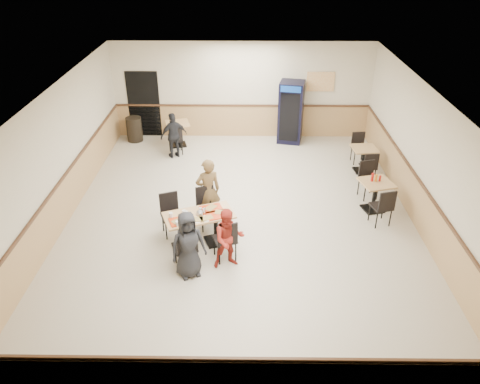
{
  "coord_description": "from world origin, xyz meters",
  "views": [
    {
      "loc": [
        0.11,
        -9.17,
        5.9
      ],
      "look_at": [
        0.0,
        -0.5,
        1.0
      ],
      "focal_mm": 35.0,
      "sensor_mm": 36.0,
      "label": 1
    }
  ],
  "objects_px": {
    "diner_man_opposite": "(208,191)",
    "lone_diner": "(174,135)",
    "main_table": "(199,225)",
    "pepsi_cooler": "(291,112)",
    "side_table_near": "(375,191)",
    "side_table_far": "(364,156)",
    "back_table": "(178,130)",
    "diner_woman_right": "(229,239)",
    "trash_bin": "(134,129)",
    "diner_woman_left": "(188,245)"
  },
  "relations": [
    {
      "from": "diner_woman_left",
      "to": "trash_bin",
      "type": "relative_size",
      "value": 1.82
    },
    {
      "from": "main_table",
      "to": "diner_woman_right",
      "type": "bearing_deg",
      "value": -67.62
    },
    {
      "from": "diner_woman_right",
      "to": "side_table_far",
      "type": "xyz_separation_m",
      "value": [
        3.55,
        4.2,
        -0.17
      ]
    },
    {
      "from": "diner_man_opposite",
      "to": "main_table",
      "type": "bearing_deg",
      "value": 62.96
    },
    {
      "from": "diner_woman_right",
      "to": "side_table_near",
      "type": "bearing_deg",
      "value": 17.07
    },
    {
      "from": "back_table",
      "to": "trash_bin",
      "type": "xyz_separation_m",
      "value": [
        -1.43,
        0.35,
        -0.11
      ]
    },
    {
      "from": "main_table",
      "to": "back_table",
      "type": "distance_m",
      "value": 5.35
    },
    {
      "from": "main_table",
      "to": "pepsi_cooler",
      "type": "distance_m",
      "value": 6.11
    },
    {
      "from": "diner_man_opposite",
      "to": "back_table",
      "type": "xyz_separation_m",
      "value": [
        -1.24,
        4.27,
        -0.29
      ]
    },
    {
      "from": "lone_diner",
      "to": "back_table",
      "type": "distance_m",
      "value": 0.86
    },
    {
      "from": "diner_woman_right",
      "to": "trash_bin",
      "type": "height_order",
      "value": "diner_woman_right"
    },
    {
      "from": "main_table",
      "to": "back_table",
      "type": "xyz_separation_m",
      "value": [
        -1.12,
        5.24,
        -0.02
      ]
    },
    {
      "from": "diner_man_opposite",
      "to": "side_table_near",
      "type": "xyz_separation_m",
      "value": [
        3.89,
        0.51,
        -0.28
      ]
    },
    {
      "from": "lone_diner",
      "to": "back_table",
      "type": "height_order",
      "value": "lone_diner"
    },
    {
      "from": "side_table_far",
      "to": "back_table",
      "type": "xyz_separation_m",
      "value": [
        -5.31,
        1.71,
        0.02
      ]
    },
    {
      "from": "side_table_near",
      "to": "trash_bin",
      "type": "xyz_separation_m",
      "value": [
        -6.56,
        4.11,
        -0.12
      ]
    },
    {
      "from": "lone_diner",
      "to": "side_table_far",
      "type": "xyz_separation_m",
      "value": [
        5.31,
        -0.88,
        -0.21
      ]
    },
    {
      "from": "lone_diner",
      "to": "back_table",
      "type": "relative_size",
      "value": 1.61
    },
    {
      "from": "main_table",
      "to": "pepsi_cooler",
      "type": "height_order",
      "value": "pepsi_cooler"
    },
    {
      "from": "diner_woman_right",
      "to": "side_table_near",
      "type": "distance_m",
      "value": 4.01
    },
    {
      "from": "diner_woman_right",
      "to": "pepsi_cooler",
      "type": "relative_size",
      "value": 0.67
    },
    {
      "from": "side_table_far",
      "to": "pepsi_cooler",
      "type": "height_order",
      "value": "pepsi_cooler"
    },
    {
      "from": "diner_man_opposite",
      "to": "side_table_far",
      "type": "bearing_deg",
      "value": -167.68
    },
    {
      "from": "main_table",
      "to": "diner_woman_right",
      "type": "distance_m",
      "value": 0.94
    },
    {
      "from": "diner_man_opposite",
      "to": "lone_diner",
      "type": "bearing_deg",
      "value": -89.92
    },
    {
      "from": "diner_woman_right",
      "to": "back_table",
      "type": "distance_m",
      "value": 6.17
    },
    {
      "from": "main_table",
      "to": "lone_diner",
      "type": "height_order",
      "value": "lone_diner"
    },
    {
      "from": "back_table",
      "to": "main_table",
      "type": "bearing_deg",
      "value": -77.91
    },
    {
      "from": "diner_woman_left",
      "to": "diner_man_opposite",
      "type": "relative_size",
      "value": 0.9
    },
    {
      "from": "pepsi_cooler",
      "to": "trash_bin",
      "type": "distance_m",
      "value": 4.93
    },
    {
      "from": "diner_woman_left",
      "to": "side_table_far",
      "type": "xyz_separation_m",
      "value": [
        4.31,
        4.49,
        -0.23
      ]
    },
    {
      "from": "side_table_far",
      "to": "pepsi_cooler",
      "type": "xyz_separation_m",
      "value": [
        -1.84,
        2.1,
        0.49
      ]
    },
    {
      "from": "trash_bin",
      "to": "main_table",
      "type": "bearing_deg",
      "value": -65.48
    },
    {
      "from": "diner_woman_left",
      "to": "side_table_near",
      "type": "distance_m",
      "value": 4.81
    },
    {
      "from": "diner_woman_right",
      "to": "trash_bin",
      "type": "bearing_deg",
      "value": 101.38
    },
    {
      "from": "main_table",
      "to": "back_table",
      "type": "height_order",
      "value": "main_table"
    },
    {
      "from": "back_table",
      "to": "diner_man_opposite",
      "type": "bearing_deg",
      "value": -73.76
    },
    {
      "from": "diner_man_opposite",
      "to": "side_table_near",
      "type": "relative_size",
      "value": 1.81
    },
    {
      "from": "diner_woman_right",
      "to": "diner_man_opposite",
      "type": "height_order",
      "value": "diner_man_opposite"
    },
    {
      "from": "trash_bin",
      "to": "lone_diner",
      "type": "bearing_deg",
      "value": -39.73
    },
    {
      "from": "back_table",
      "to": "side_table_near",
      "type": "bearing_deg",
      "value": -36.19
    },
    {
      "from": "diner_woman_left",
      "to": "lone_diner",
      "type": "xyz_separation_m",
      "value": [
        -1.0,
        5.37,
        -0.02
      ]
    },
    {
      "from": "main_table",
      "to": "side_table_far",
      "type": "distance_m",
      "value": 5.47
    },
    {
      "from": "diner_man_opposite",
      "to": "pepsi_cooler",
      "type": "height_order",
      "value": "pepsi_cooler"
    },
    {
      "from": "pepsi_cooler",
      "to": "side_table_near",
      "type": "bearing_deg",
      "value": -56.41
    },
    {
      "from": "diner_woman_left",
      "to": "diner_man_opposite",
      "type": "height_order",
      "value": "diner_man_opposite"
    },
    {
      "from": "main_table",
      "to": "side_table_far",
      "type": "xyz_separation_m",
      "value": [
        4.19,
        3.52,
        -0.04
      ]
    },
    {
      "from": "lone_diner",
      "to": "trash_bin",
      "type": "relative_size",
      "value": 1.76
    },
    {
      "from": "side_table_far",
      "to": "pepsi_cooler",
      "type": "bearing_deg",
      "value": 131.23
    },
    {
      "from": "side_table_near",
      "to": "pepsi_cooler",
      "type": "relative_size",
      "value": 0.45
    }
  ]
}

